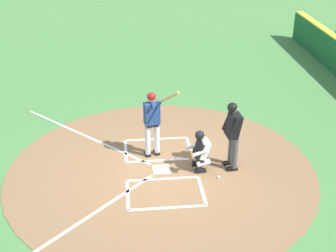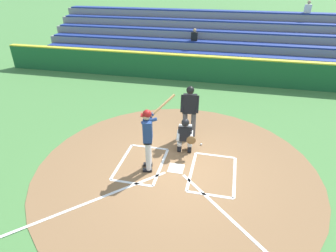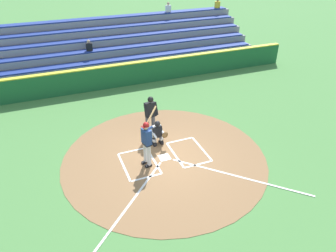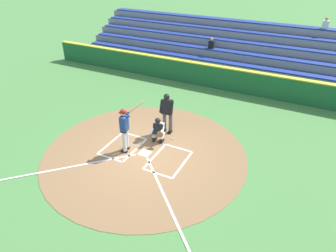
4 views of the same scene
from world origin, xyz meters
The scene contains 9 objects.
ground_plane centered at (0.00, 0.00, 0.00)m, with size 120.00×120.00×0.00m, color #4C8442.
dirt_circle centered at (0.00, 0.00, 0.01)m, with size 8.00×8.00×0.01m, color olive.
home_plate_and_chalk centered at (0.00, 0.88, 0.01)m, with size 7.93×4.91×0.01m.
batter centered at (0.75, 0.16, 1.10)m, with size 0.84×0.88×2.13m.
catcher centered at (-0.08, -0.99, 0.59)m, with size 0.64×0.62×1.13m.
plate_umpire centered at (-0.07, -1.82, 1.08)m, with size 0.60×0.45×1.86m.
baseball centered at (-0.55, -1.41, 0.04)m, with size 0.07×0.07×0.07m, color white.
backstop_wall centered at (0.00, -7.50, 0.65)m, with size 22.00×0.36×1.31m.
bleacher_stand centered at (0.00, -11.33, 1.00)m, with size 20.00×5.10×3.45m.
Camera 3 is at (3.68, 9.67, 7.65)m, focal length 34.61 mm.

